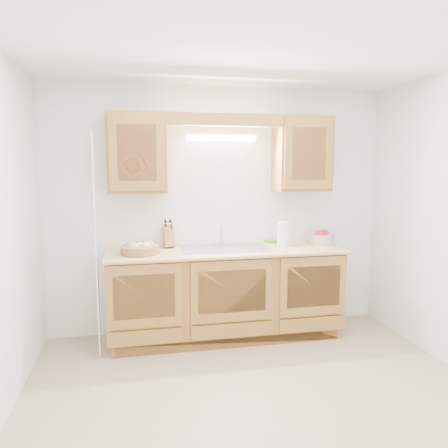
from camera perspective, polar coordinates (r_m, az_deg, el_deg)
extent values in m
plane|color=tan|center=(3.50, 4.55, -21.67)|extent=(3.50, 3.50, 0.00)
plane|color=white|center=(3.15, 5.07, 22.13)|extent=(3.50, 3.50, 0.00)
cube|color=white|center=(4.53, -0.61, 1.81)|extent=(3.50, 0.02, 2.50)
cube|color=white|center=(1.73, 19.22, -8.18)|extent=(3.50, 0.02, 2.50)
cube|color=#A77131|center=(4.40, 0.17, -9.14)|extent=(2.20, 0.60, 0.86)
cube|color=#E1B276|center=(4.28, 0.22, -3.55)|extent=(2.30, 0.63, 0.04)
cube|color=#A77131|center=(4.26, -11.34, 9.04)|extent=(0.55, 0.33, 0.75)
cube|color=#A77131|center=(4.59, 10.14, 8.95)|extent=(0.55, 0.33, 0.75)
cube|color=#A77131|center=(4.23, 0.21, 13.48)|extent=(2.20, 0.05, 0.12)
cylinder|color=white|center=(4.42, -0.37, 11.14)|extent=(0.70, 0.05, 0.05)
cube|color=white|center=(4.45, -0.45, 11.50)|extent=(0.76, 0.06, 0.05)
cube|color=#9E9EA3|center=(4.29, 0.16, -3.19)|extent=(0.84, 0.46, 0.01)
cube|color=#9E9EA3|center=(4.27, -2.60, -4.39)|extent=(0.39, 0.40, 0.16)
cube|color=#9E9EA3|center=(4.36, 2.87, -4.16)|extent=(0.39, 0.40, 0.16)
cylinder|color=silver|center=(4.48, -0.37, -2.51)|extent=(0.06, 0.06, 0.04)
cylinder|color=silver|center=(4.47, -0.37, -1.50)|extent=(0.02, 0.02, 0.16)
cylinder|color=silver|center=(4.41, -0.24, -0.45)|extent=(0.02, 0.12, 0.02)
cylinder|color=white|center=(4.50, 1.13, -1.96)|extent=(0.03, 0.03, 0.12)
cylinder|color=silver|center=(3.94, -16.37, -3.07)|extent=(0.03, 0.03, 2.00)
cube|color=white|center=(4.81, 10.59, 0.81)|extent=(0.08, 0.01, 0.12)
cylinder|color=olive|center=(4.12, -10.91, -3.28)|extent=(0.41, 0.41, 0.07)
sphere|color=#D8C67F|center=(4.08, -11.75, -2.96)|extent=(0.09, 0.09, 0.09)
sphere|color=#D8C67F|center=(4.07, -10.22, -2.94)|extent=(0.09, 0.09, 0.09)
sphere|color=tan|center=(4.16, -9.71, -2.73)|extent=(0.08, 0.08, 0.08)
sphere|color=red|center=(4.17, -11.21, -2.73)|extent=(0.08, 0.08, 0.08)
sphere|color=#72A53F|center=(4.15, -12.30, -2.84)|extent=(0.08, 0.08, 0.08)
sphere|color=#D8C67F|center=(4.11, -10.92, -2.87)|extent=(0.09, 0.09, 0.09)
sphere|color=red|center=(4.20, -10.54, -2.66)|extent=(0.08, 0.08, 0.08)
cube|color=#A77131|center=(4.38, -7.27, -1.76)|extent=(0.12, 0.18, 0.22)
cylinder|color=black|center=(4.35, -7.63, -0.27)|extent=(0.02, 0.04, 0.08)
cylinder|color=black|center=(4.35, -7.28, -0.21)|extent=(0.02, 0.04, 0.08)
cylinder|color=black|center=(4.35, -6.92, -0.15)|extent=(0.02, 0.04, 0.08)
cylinder|color=black|center=(4.38, -7.55, -0.05)|extent=(0.02, 0.04, 0.08)
cylinder|color=black|center=(4.38, -7.08, 0.01)|extent=(0.02, 0.04, 0.08)
cylinder|color=black|center=(4.41, -7.70, 0.10)|extent=(0.02, 0.04, 0.08)
cylinder|color=black|center=(4.41, -7.00, 0.17)|extent=(0.02, 0.04, 0.08)
cylinder|color=#D1680B|center=(4.39, -7.29, -1.49)|extent=(0.10, 0.10, 0.24)
cylinder|color=white|center=(4.38, -7.32, 0.11)|extent=(0.08, 0.08, 0.01)
imported|color=#2256AD|center=(4.40, -7.28, -1.83)|extent=(0.10, 0.11, 0.18)
cube|color=#CC333F|center=(4.66, 6.08, -2.40)|extent=(0.12, 0.08, 0.01)
cube|color=green|center=(4.65, 6.08, -2.27)|extent=(0.12, 0.08, 0.02)
cylinder|color=silver|center=(4.49, 7.69, -2.76)|extent=(0.14, 0.14, 0.01)
cylinder|color=silver|center=(4.47, 7.72, -1.03)|extent=(0.02, 0.02, 0.28)
cylinder|color=white|center=(4.47, 7.72, -1.20)|extent=(0.12, 0.12, 0.24)
sphere|color=silver|center=(4.45, 7.75, 0.77)|extent=(0.02, 0.02, 0.02)
cylinder|color=silver|center=(4.66, 12.49, -1.87)|extent=(0.30, 0.30, 0.11)
sphere|color=red|center=(4.64, 12.13, -1.21)|extent=(0.08, 0.08, 0.08)
sphere|color=red|center=(4.69, 12.76, -1.14)|extent=(0.08, 0.08, 0.08)
sphere|color=red|center=(4.62, 12.67, -1.26)|extent=(0.08, 0.08, 0.08)
sphere|color=red|center=(4.65, 13.11, -1.22)|extent=(0.08, 0.08, 0.08)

